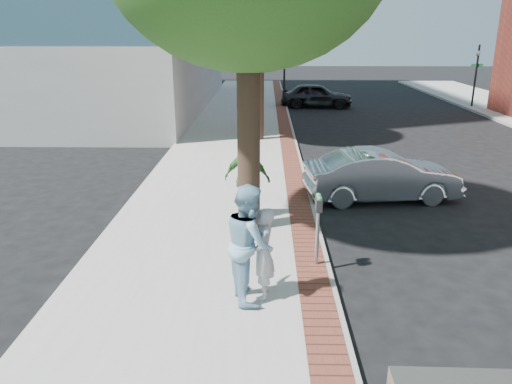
{
  "coord_description": "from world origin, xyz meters",
  "views": [
    {
      "loc": [
        -0.21,
        -9.17,
        4.63
      ],
      "look_at": [
        -0.42,
        1.36,
        1.2
      ],
      "focal_mm": 35.0,
      "sensor_mm": 36.0,
      "label": 1
    }
  ],
  "objects_px": {
    "person_gray": "(263,254)",
    "bg_car": "(316,95)",
    "person_green": "(247,179)",
    "person_officer": "(249,243)",
    "sedan_silver": "(382,176)",
    "parking_meter": "(318,215)"
  },
  "relations": [
    {
      "from": "parking_meter",
      "to": "person_green",
      "type": "height_order",
      "value": "person_green"
    },
    {
      "from": "bg_car",
      "to": "sedan_silver",
      "type": "bearing_deg",
      "value": -175.87
    },
    {
      "from": "person_green",
      "to": "person_gray",
      "type": "bearing_deg",
      "value": 111.6
    },
    {
      "from": "person_officer",
      "to": "person_gray",
      "type": "bearing_deg",
      "value": -98.45
    },
    {
      "from": "parking_meter",
      "to": "person_officer",
      "type": "xyz_separation_m",
      "value": [
        -1.31,
        -1.31,
        -0.02
      ]
    },
    {
      "from": "person_green",
      "to": "person_officer",
      "type": "bearing_deg",
      "value": 108.05
    },
    {
      "from": "person_gray",
      "to": "person_officer",
      "type": "xyz_separation_m",
      "value": [
        -0.24,
        -0.02,
        0.21
      ]
    },
    {
      "from": "person_officer",
      "to": "bg_car",
      "type": "xyz_separation_m",
      "value": [
        3.42,
        23.64,
        -0.43
      ]
    },
    {
      "from": "person_green",
      "to": "bg_car",
      "type": "xyz_separation_m",
      "value": [
        3.59,
        19.67,
        -0.39
      ]
    },
    {
      "from": "person_officer",
      "to": "parking_meter",
      "type": "bearing_deg",
      "value": -59.23
    },
    {
      "from": "sedan_silver",
      "to": "person_green",
      "type": "bearing_deg",
      "value": 109.36
    },
    {
      "from": "person_gray",
      "to": "bg_car",
      "type": "xyz_separation_m",
      "value": [
        3.18,
        23.61,
        -0.22
      ]
    },
    {
      "from": "person_gray",
      "to": "bg_car",
      "type": "height_order",
      "value": "person_gray"
    },
    {
      "from": "person_officer",
      "to": "person_green",
      "type": "distance_m",
      "value": 3.97
    },
    {
      "from": "bg_car",
      "to": "person_gray",
      "type": "bearing_deg",
      "value": 176.03
    },
    {
      "from": "person_gray",
      "to": "bg_car",
      "type": "relative_size",
      "value": 0.37
    },
    {
      "from": "person_officer",
      "to": "bg_car",
      "type": "height_order",
      "value": "person_officer"
    },
    {
      "from": "parking_meter",
      "to": "person_green",
      "type": "distance_m",
      "value": 3.05
    },
    {
      "from": "sedan_silver",
      "to": "person_gray",
      "type": "bearing_deg",
      "value": 143.43
    },
    {
      "from": "person_officer",
      "to": "person_green",
      "type": "xyz_separation_m",
      "value": [
        -0.17,
        3.97,
        -0.04
      ]
    },
    {
      "from": "person_gray",
      "to": "person_officer",
      "type": "bearing_deg",
      "value": -78.81
    },
    {
      "from": "person_green",
      "to": "parking_meter",
      "type": "bearing_deg",
      "value": 134.59
    }
  ]
}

